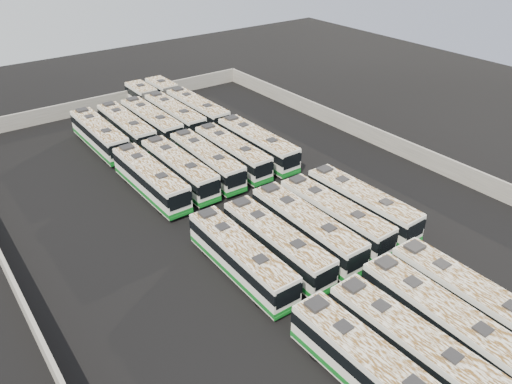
# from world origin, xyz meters

# --- Properties ---
(ground) EXTENTS (140.00, 140.00, 0.00)m
(ground) POSITION_xyz_m (0.00, 0.00, 0.00)
(ground) COLOR black
(ground) RESTS_ON ground
(perimeter_wall) EXTENTS (45.20, 73.20, 2.20)m
(perimeter_wall) POSITION_xyz_m (0.00, 0.00, 1.10)
(perimeter_wall) COLOR slate
(perimeter_wall) RESTS_ON ground
(bus_front_far_left) EXTENTS (2.88, 12.76, 3.59)m
(bus_front_far_left) POSITION_xyz_m (-6.39, -21.69, 1.83)
(bus_front_far_left) COLOR white
(bus_front_far_left) RESTS_ON ground
(bus_front_left) EXTENTS (2.99, 12.66, 3.55)m
(bus_front_left) POSITION_xyz_m (-2.88, -21.79, 1.81)
(bus_front_left) COLOR white
(bus_front_left) RESTS_ON ground
(bus_front_center) EXTENTS (3.02, 12.93, 3.63)m
(bus_front_center) POSITION_xyz_m (0.64, -21.59, 1.86)
(bus_front_center) COLOR white
(bus_front_center) RESTS_ON ground
(bus_front_right) EXTENTS (2.89, 12.96, 3.65)m
(bus_front_right) POSITION_xyz_m (4.06, -21.61, 1.86)
(bus_front_right) COLOR white
(bus_front_right) RESTS_ON ground
(bus_midfront_far_left) EXTENTS (2.80, 12.53, 3.52)m
(bus_midfront_far_left) POSITION_xyz_m (-6.44, -7.33, 1.80)
(bus_midfront_far_left) COLOR white
(bus_midfront_far_left) RESTS_ON ground
(bus_midfront_left) EXTENTS (2.63, 12.41, 3.50)m
(bus_midfront_left) POSITION_xyz_m (-2.86, -7.53, 1.79)
(bus_midfront_left) COLOR white
(bus_midfront_left) RESTS_ON ground
(bus_midfront_center) EXTENTS (2.88, 12.88, 3.62)m
(bus_midfront_center) POSITION_xyz_m (0.64, -7.38, 1.85)
(bus_midfront_center) COLOR white
(bus_midfront_center) RESTS_ON ground
(bus_midfront_right) EXTENTS (2.90, 12.56, 3.53)m
(bus_midfront_right) POSITION_xyz_m (4.13, -7.37, 1.80)
(bus_midfront_right) COLOR white
(bus_midfront_right) RESTS_ON ground
(bus_midfront_far_right) EXTENTS (2.89, 12.63, 3.55)m
(bus_midfront_far_right) POSITION_xyz_m (7.74, -7.43, 1.81)
(bus_midfront_far_right) COLOR white
(bus_midfront_far_right) RESTS_ON ground
(bus_midback_far_left) EXTENTS (2.83, 12.85, 3.62)m
(bus_midback_far_left) POSITION_xyz_m (-6.47, 9.30, 1.85)
(bus_midback_far_left) COLOR white
(bus_midback_far_left) RESTS_ON ground
(bus_midback_left) EXTENTS (2.76, 12.71, 3.58)m
(bus_midback_left) POSITION_xyz_m (-2.95, 9.50, 1.83)
(bus_midback_left) COLOR white
(bus_midback_left) RESTS_ON ground
(bus_midback_center) EXTENTS (2.88, 12.55, 3.52)m
(bus_midback_center) POSITION_xyz_m (0.54, 9.46, 1.80)
(bus_midback_center) COLOR white
(bus_midback_center) RESTS_ON ground
(bus_midback_right) EXTENTS (2.67, 12.42, 3.50)m
(bus_midback_right) POSITION_xyz_m (4.06, 9.50, 1.79)
(bus_midback_right) COLOR white
(bus_midback_right) RESTS_ON ground
(bus_midback_far_right) EXTENTS (2.78, 13.00, 3.66)m
(bus_midback_far_right) POSITION_xyz_m (7.67, 9.46, 1.87)
(bus_midback_far_right) COLOR white
(bus_midback_far_right) RESTS_ON ground
(bus_back_far_left) EXTENTS (2.72, 12.85, 3.62)m
(bus_back_far_left) POSITION_xyz_m (-6.53, 23.48, 1.85)
(bus_back_far_left) COLOR white
(bus_back_far_left) RESTS_ON ground
(bus_back_left) EXTENTS (2.80, 12.79, 3.60)m
(bus_back_left) POSITION_xyz_m (-2.85, 23.67, 1.84)
(bus_back_left) COLOR white
(bus_back_left) RESTS_ON ground
(bus_back_center) EXTENTS (2.84, 12.90, 3.63)m
(bus_back_center) POSITION_xyz_m (0.61, 23.46, 1.86)
(bus_back_center) COLOR white
(bus_back_center) RESTS_ON ground
(bus_back_right) EXTENTS (2.75, 19.76, 3.58)m
(bus_back_right) POSITION_xyz_m (4.16, 27.03, 1.83)
(bus_back_right) COLOR white
(bus_back_right) RESTS_ON ground
(bus_back_far_right) EXTENTS (2.85, 19.86, 3.60)m
(bus_back_far_right) POSITION_xyz_m (7.67, 27.02, 1.84)
(bus_back_far_right) COLOR white
(bus_back_far_right) RESTS_ON ground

